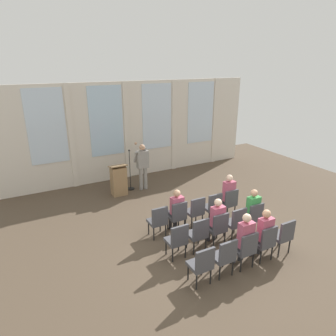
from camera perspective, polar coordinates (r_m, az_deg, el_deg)
The scene contains 26 objects.
ground_plane at distance 8.21m, azimuth 10.00°, elevation -14.70°, with size 15.63×15.63×0.00m, color brown.
rear_partition at distance 12.35m, azimuth -6.53°, elevation 7.32°, with size 10.75×0.14×3.86m.
speaker at distance 11.14m, azimuth -4.85°, elevation 0.85°, with size 0.50×0.69×1.75m.
mic_stand at distance 11.41m, azimuth -7.11°, elevation -2.41°, with size 0.28×0.28×1.55m.
lectern at distance 10.95m, azimuth -9.30°, elevation -2.28°, with size 0.60×0.48×1.16m.
chair_r0_c0 at distance 8.27m, azimuth -1.87°, elevation -9.74°, with size 0.46×0.44×0.94m.
chair_r0_c1 at distance 8.51m, azimuth 1.81°, elevation -8.82°, with size 0.46×0.44×0.94m.
audience_r0_c1 at distance 8.50m, azimuth 1.54°, elevation -7.55°, with size 0.36×0.39×1.27m.
chair_r0_c2 at distance 8.79m, azimuth 5.25°, elevation -7.91°, with size 0.46×0.44×0.94m.
chair_r0_c3 at distance 9.11m, azimuth 8.46°, elevation -7.04°, with size 0.46×0.44×0.94m.
chair_r0_c4 at distance 9.45m, azimuth 11.43°, elevation -6.21°, with size 0.46×0.44×0.94m.
audience_r0_c4 at distance 9.40m, azimuth 11.23°, elevation -4.76°, with size 0.36×0.39×1.39m.
chair_r1_c0 at distance 7.47m, azimuth 1.78°, elevation -13.24°, with size 0.46×0.44×0.94m.
chair_r1_c1 at distance 7.74m, azimuth 5.74°, elevation -12.05°, with size 0.46×0.44×0.94m.
chair_r1_c2 at distance 8.05m, azimuth 9.39°, elevation -10.90°, with size 0.46×0.44×0.94m.
audience_r1_c2 at distance 8.01m, azimuth 9.11°, elevation -9.46°, with size 0.36×0.39×1.31m.
chair_r1_c3 at distance 8.39m, azimuth 12.73°, elevation -9.80°, with size 0.46×0.44×0.94m.
chair_r1_c4 at distance 8.76m, azimuth 15.78°, elevation -8.76°, with size 0.46×0.44×0.94m.
audience_r1_c4 at distance 8.72m, azimuth 15.53°, elevation -7.41°, with size 0.36×0.39×1.32m.
chair_r2_c0 at distance 6.74m, azimuth 6.41°, elevation -17.46°, with size 0.46×0.44×0.94m.
chair_r2_c1 at distance 7.04m, azimuth 10.63°, elevation -15.89°, with size 0.46×0.44×0.94m.
chair_r2_c2 at distance 7.38m, azimuth 14.43°, elevation -14.39°, with size 0.46×0.44×0.94m.
audience_r2_c2 at distance 7.30m, azimuth 14.17°, elevation -12.61°, with size 0.36×0.39×1.38m.
chair_r2_c3 at distance 7.75m, azimuth 17.84°, elevation -12.98°, with size 0.46×0.44×0.94m.
audience_r2_c3 at distance 7.69m, azimuth 17.57°, elevation -11.41°, with size 0.36×0.39×1.34m.
chair_r2_c4 at distance 8.14m, azimuth 20.89°, elevation -11.66°, with size 0.46×0.44×0.94m.
Camera 1 is at (-4.34, -5.25, 4.58)m, focal length 32.25 mm.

